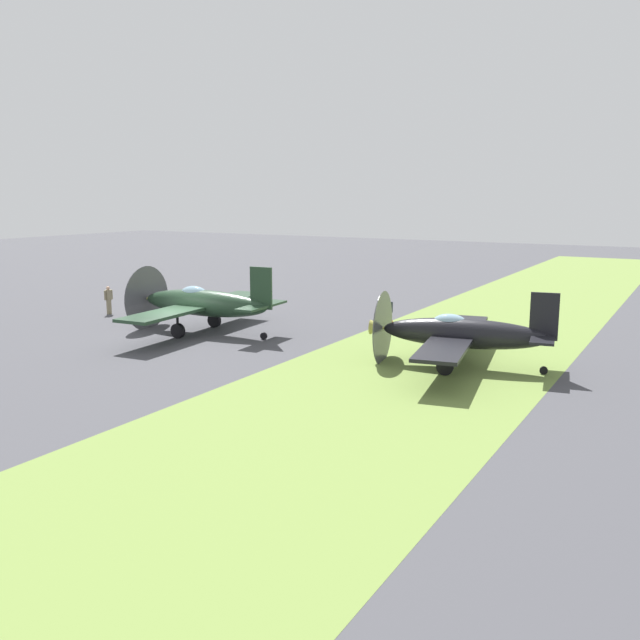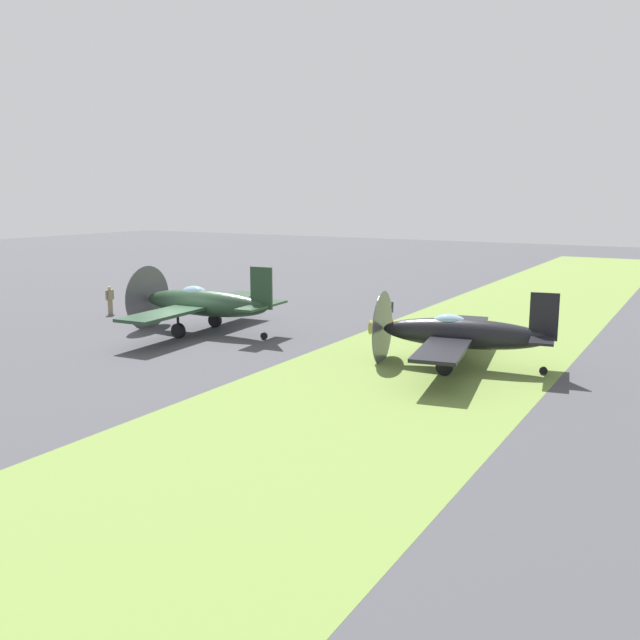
{
  "view_description": "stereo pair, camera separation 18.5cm",
  "coord_description": "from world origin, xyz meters",
  "px_view_note": "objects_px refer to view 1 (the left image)",
  "views": [
    {
      "loc": [
        -25.22,
        -23.16,
        7.23
      ],
      "look_at": [
        2.22,
        -7.36,
        1.39
      ],
      "focal_mm": 38.08,
      "sensor_mm": 36.0,
      "label": 1
    },
    {
      "loc": [
        -25.13,
        -23.32,
        7.23
      ],
      "look_at": [
        2.22,
        -7.36,
        1.39
      ],
      "focal_mm": 38.08,
      "sensor_mm": 36.0,
      "label": 2
    }
  ],
  "objects_px": {
    "airplane_lead": "(202,303)",
    "ground_crew_chief": "(387,312)",
    "airplane_wingman": "(460,333)",
    "runway_marker_cone": "(390,319)",
    "ground_crew_mechanic": "(109,299)"
  },
  "relations": [
    {
      "from": "airplane_lead",
      "to": "ground_crew_chief",
      "type": "height_order",
      "value": "airplane_lead"
    },
    {
      "from": "airplane_wingman",
      "to": "runway_marker_cone",
      "type": "distance_m",
      "value": 10.65
    },
    {
      "from": "airplane_wingman",
      "to": "ground_crew_mechanic",
      "type": "relative_size",
      "value": 5.77
    },
    {
      "from": "ground_crew_chief",
      "to": "ground_crew_mechanic",
      "type": "height_order",
      "value": "same"
    },
    {
      "from": "airplane_wingman",
      "to": "ground_crew_mechanic",
      "type": "distance_m",
      "value": 23.09
    },
    {
      "from": "airplane_wingman",
      "to": "runway_marker_cone",
      "type": "height_order",
      "value": "airplane_wingman"
    },
    {
      "from": "ground_crew_mechanic",
      "to": "runway_marker_cone",
      "type": "xyz_separation_m",
      "value": [
        6.13,
        -16.18,
        -0.69
      ]
    },
    {
      "from": "airplane_lead",
      "to": "airplane_wingman",
      "type": "xyz_separation_m",
      "value": [
        -0.25,
        -14.19,
        -0.14
      ]
    },
    {
      "from": "runway_marker_cone",
      "to": "airplane_wingman",
      "type": "bearing_deg",
      "value": -139.85
    },
    {
      "from": "ground_crew_mechanic",
      "to": "runway_marker_cone",
      "type": "distance_m",
      "value": 17.32
    },
    {
      "from": "ground_crew_chief",
      "to": "ground_crew_mechanic",
      "type": "bearing_deg",
      "value": 167.93
    },
    {
      "from": "airplane_lead",
      "to": "airplane_wingman",
      "type": "relative_size",
      "value": 1.09
    },
    {
      "from": "ground_crew_mechanic",
      "to": "airplane_lead",
      "type": "bearing_deg",
      "value": 81.2
    },
    {
      "from": "ground_crew_chief",
      "to": "runway_marker_cone",
      "type": "relative_size",
      "value": 3.93
    },
    {
      "from": "ground_crew_mechanic",
      "to": "airplane_wingman",
      "type": "bearing_deg",
      "value": 87.3
    }
  ]
}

